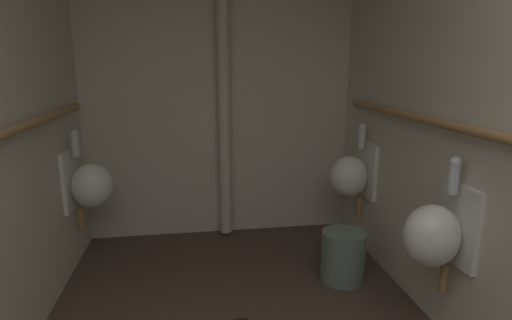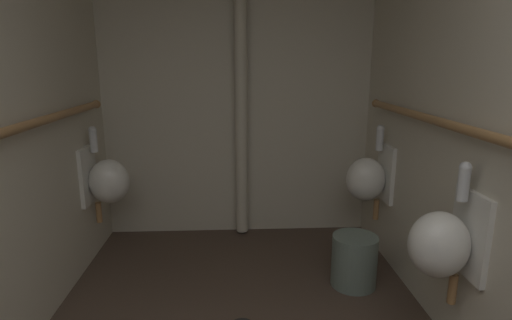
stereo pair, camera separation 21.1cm
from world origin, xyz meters
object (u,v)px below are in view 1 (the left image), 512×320
object	(u,v)px
urinal_right_mid	(435,234)
urinal_right_far	(352,175)
urinal_left_mid	(89,185)
standpipe_back_wall	(224,88)
waste_bin	(343,256)

from	to	relation	value
urinal_right_mid	urinal_right_far	bearing A→B (deg)	90.00
urinal_left_mid	urinal_right_mid	bearing A→B (deg)	-31.12
urinal_left_mid	urinal_right_mid	size ratio (longest dim) A/B	1.00
urinal_left_mid	urinal_right_far	world-z (taller)	same
standpipe_back_wall	waste_bin	size ratio (longest dim) A/B	7.14
urinal_left_mid	urinal_right_far	size ratio (longest dim) A/B	1.00
urinal_right_far	waste_bin	bearing A→B (deg)	-115.71
urinal_right_mid	waste_bin	bearing A→B (deg)	106.90
waste_bin	urinal_right_mid	bearing A→B (deg)	-73.10
standpipe_back_wall	urinal_left_mid	bearing A→B (deg)	-157.63
urinal_right_mid	standpipe_back_wall	xyz separation A→B (m)	(-0.98, 1.65, 0.67)
urinal_right_far	waste_bin	xyz separation A→B (m)	(-0.22, -0.45, -0.46)
urinal_right_far	waste_bin	size ratio (longest dim) A/B	2.08
urinal_right_far	waste_bin	distance (m)	0.68
urinal_left_mid	urinal_right_far	xyz separation A→B (m)	(2.02, -0.05, 0.00)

